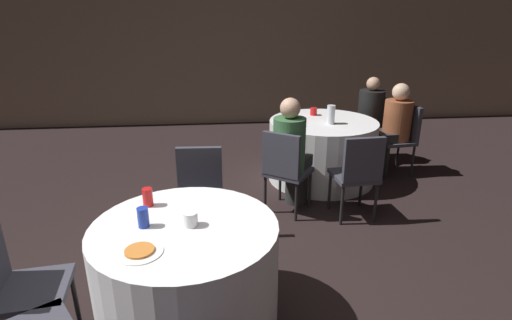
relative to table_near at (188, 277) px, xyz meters
name	(u,v)px	position (x,y,z in m)	size (l,w,h in m)	color
ground_plane	(202,311)	(0.07, 0.12, -0.36)	(16.00, 16.00, 0.00)	black
wall_back	(206,44)	(0.07, 5.10, 1.04)	(16.00, 0.06, 2.80)	gray
table_near	(188,277)	(0.00, 0.00, 0.00)	(1.12, 1.12, 0.73)	white
table_far	(322,150)	(1.46, 2.31, 0.00)	(1.26, 1.26, 0.73)	white
chair_near_north	(199,190)	(0.05, 0.97, 0.15)	(0.42, 0.42, 0.87)	#383842
chair_near_west	(11,278)	(-0.97, -0.12, 0.15)	(0.45, 0.45, 0.87)	#383842
chair_far_east	(402,133)	(2.49, 2.42, 0.15)	(0.44, 0.44, 0.87)	#383842
chair_far_northeast	(373,123)	(2.31, 2.91, 0.15)	(0.56, 0.56, 0.87)	#383842
chair_far_southwest	(285,166)	(0.86, 1.46, 0.15)	(0.56, 0.56, 0.87)	#383842
chair_far_south	(358,170)	(1.53, 1.27, 0.15)	(0.43, 0.43, 0.87)	#383842
person_green_jacket	(292,155)	(0.95, 1.59, 0.22)	(0.44, 0.47, 1.17)	#282828
person_floral_shirt	(391,129)	(2.33, 2.40, 0.21)	(0.51, 0.35, 1.13)	#282828
person_black_shirt	(367,121)	(2.18, 2.82, 0.21)	(0.48, 0.45, 1.14)	#4C4238
pizza_plate_near	(140,251)	(-0.21, -0.26, 0.37)	(0.25, 0.25, 0.02)	white
soda_can_blue	(143,217)	(-0.23, 0.02, 0.43)	(0.07, 0.07, 0.12)	#1E38A5
soda_can_red	(148,197)	(-0.25, 0.29, 0.43)	(0.07, 0.07, 0.12)	red
cup_near	(190,219)	(0.04, 0.00, 0.41)	(0.09, 0.09, 0.09)	white
bottle_far	(331,115)	(1.50, 2.17, 0.47)	(0.09, 0.09, 0.21)	silver
cup_far	(314,111)	(1.40, 2.59, 0.41)	(0.08, 0.08, 0.09)	red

